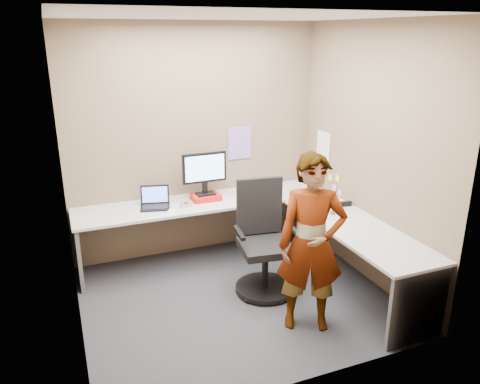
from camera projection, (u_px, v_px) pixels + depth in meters
name	position (u px, v px, depth m)	size (l,w,h in m)	color
ground	(236.00, 298.00, 4.77)	(3.00, 3.00, 0.00)	#26262B
wall_back	(196.00, 142.00, 5.47)	(3.00, 3.00, 0.00)	brown
wall_right	(370.00, 156.00, 4.86)	(2.70, 2.70, 0.00)	brown
wall_left	(65.00, 191.00, 3.80)	(2.70, 2.70, 0.00)	brown
ceiling	(236.00, 16.00, 3.89)	(3.00, 3.00, 0.00)	white
desk	(261.00, 225.00, 5.07)	(2.98, 2.58, 0.73)	#BCBCBC
paper_ream	(206.00, 197.00, 5.41)	(0.32, 0.24, 0.06)	red
monitor	(205.00, 170.00, 5.33)	(0.52, 0.15, 0.49)	black
laptop	(155.00, 202.00, 5.19)	(0.37, 0.33, 0.23)	black
trackball_mouse	(186.00, 205.00, 5.19)	(0.12, 0.08, 0.07)	#B7B7BC
origami	(170.00, 210.00, 5.02)	(0.10, 0.10, 0.06)	white
stapler	(345.00, 204.00, 5.21)	(0.15, 0.04, 0.06)	black
flower	(333.00, 202.00, 4.94)	(0.07, 0.07, 0.22)	brown
calendar_purple	(240.00, 143.00, 5.67)	(0.30, 0.01, 0.40)	#846BB7
calendar_white	(323.00, 147.00, 5.68)	(0.01, 0.28, 0.38)	white
sticky_note_a	(338.00, 179.00, 5.47)	(0.01, 0.07, 0.07)	#F2E059
sticky_note_b	(334.00, 188.00, 5.55)	(0.01, 0.07, 0.07)	pink
sticky_note_c	(340.00, 192.00, 5.45)	(0.01, 0.07, 0.07)	pink
sticky_note_d	(330.00, 177.00, 5.61)	(0.01, 0.07, 0.07)	#F2E059
office_chair	(263.00, 248.00, 4.81)	(0.63, 0.61, 1.15)	black
person	(311.00, 244.00, 4.09)	(0.59, 0.39, 1.63)	#999399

